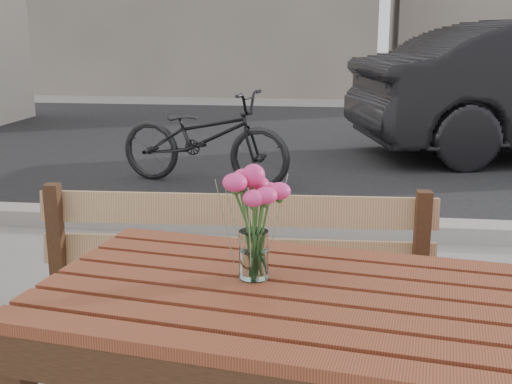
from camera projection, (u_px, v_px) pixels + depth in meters
street at (313, 170)px, 6.75m from camera, size 30.00×8.12×0.12m
main_table at (287, 337)px, 1.71m from camera, size 1.42×0.96×0.81m
main_bench at (232, 284)px, 2.35m from camera, size 1.52×0.52×0.93m
main_vase at (254, 209)px, 1.71m from camera, size 0.17×0.17×0.32m
bicycle at (204, 138)px, 6.17m from camera, size 1.84×0.98×0.92m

